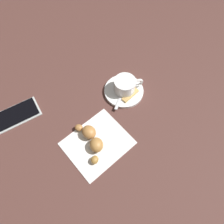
% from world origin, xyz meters
% --- Properties ---
extents(ground_plane, '(1.80, 1.80, 0.00)m').
position_xyz_m(ground_plane, '(0.00, 0.00, 0.00)').
color(ground_plane, '#4E2F2A').
extents(saucer, '(0.13, 0.13, 0.01)m').
position_xyz_m(saucer, '(0.12, -0.00, 0.01)').
color(saucer, white).
rests_on(saucer, ground).
extents(espresso_cup, '(0.08, 0.07, 0.05)m').
position_xyz_m(espresso_cup, '(0.12, -0.01, 0.03)').
color(espresso_cup, white).
rests_on(espresso_cup, saucer).
extents(teaspoon, '(0.13, 0.04, 0.01)m').
position_xyz_m(teaspoon, '(0.12, 0.00, 0.01)').
color(teaspoon, silver).
rests_on(teaspoon, saucer).
extents(sugar_packet, '(0.07, 0.03, 0.01)m').
position_xyz_m(sugar_packet, '(0.11, -0.03, 0.01)').
color(sugar_packet, tan).
rests_on(sugar_packet, saucer).
extents(napkin, '(0.21, 0.19, 0.00)m').
position_xyz_m(napkin, '(-0.08, -0.04, 0.00)').
color(napkin, white).
rests_on(napkin, ground).
extents(croissant, '(0.09, 0.13, 0.03)m').
position_xyz_m(croissant, '(-0.08, -0.02, 0.02)').
color(croissant, '#A67A3A').
rests_on(croissant, napkin).
extents(cell_phone, '(0.16, 0.13, 0.01)m').
position_xyz_m(cell_phone, '(-0.15, 0.23, 0.00)').
color(cell_phone, '#B7BCBB').
rests_on(cell_phone, ground).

